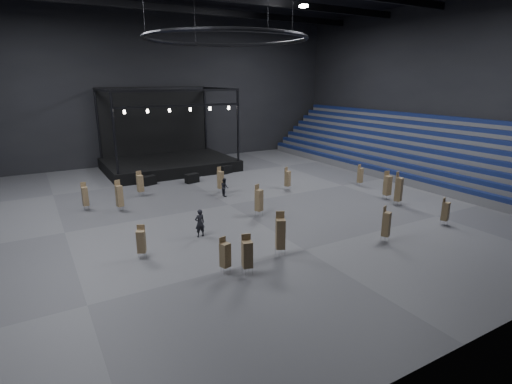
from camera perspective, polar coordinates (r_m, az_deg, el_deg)
floor at (r=33.34m, az=-3.89°, el=-1.84°), size 50.00×50.00×0.00m
wall_back at (r=51.49m, az=-14.80°, el=14.12°), size 50.00×0.20×18.00m
wall_front at (r=15.85m, az=31.81°, el=9.48°), size 50.00×0.20×18.00m
wall_right at (r=48.27m, az=24.37°, el=13.18°), size 0.20×42.00×18.00m
bleachers_right at (r=47.35m, az=21.90°, el=4.52°), size 7.20×40.00×6.40m
stage at (r=47.70m, az=-12.61°, el=5.01°), size 14.00×10.00×9.20m
truss_ring at (r=31.89m, az=-4.35°, el=21.01°), size 12.30×12.30×5.15m
flight_case_left at (r=40.80m, az=-15.02°, el=1.61°), size 1.49×1.05×0.90m
flight_case_mid at (r=40.79m, az=-9.13°, el=1.96°), size 1.49×0.99×0.91m
flight_case_right at (r=44.38m, az=-4.30°, el=3.24°), size 1.50×1.06×0.91m
chair_stack_0 at (r=36.71m, az=-5.09°, el=1.79°), size 0.57×0.57×2.40m
chair_stack_1 at (r=26.88m, az=18.11°, el=-4.30°), size 0.59×0.59×2.37m
chair_stack_2 at (r=36.16m, az=18.27°, el=0.96°), size 0.60×0.60×2.52m
chair_stack_3 at (r=33.19m, az=-18.95°, el=-0.47°), size 0.55×0.55×2.50m
chair_stack_4 at (r=31.46m, az=25.43°, el=-2.45°), size 0.55×0.55×2.01m
chair_stack_5 at (r=21.39m, az=-1.28°, el=-8.78°), size 0.64×0.64×2.24m
chair_stack_6 at (r=36.96m, az=-16.23°, el=1.25°), size 0.54×0.54×2.26m
chair_stack_7 at (r=40.15m, az=14.66°, el=2.37°), size 0.47×0.47×2.12m
chair_stack_8 at (r=23.58m, az=3.50°, el=-5.89°), size 0.70×0.70×2.69m
chair_stack_9 at (r=34.69m, az=19.71°, el=0.44°), size 0.64×0.64×2.86m
chair_stack_10 at (r=34.47m, az=-23.24°, el=-0.51°), size 0.47×0.47×2.26m
chair_stack_11 at (r=30.29m, az=0.41°, el=-1.11°), size 0.63×0.63×2.46m
chair_stack_12 at (r=21.63m, az=-4.45°, el=-8.87°), size 0.58×0.58×2.04m
chair_stack_13 at (r=24.18m, az=-16.08°, el=-6.72°), size 0.62×0.62×2.03m
chair_stack_14 at (r=37.58m, az=4.52°, el=1.99°), size 0.59×0.59×2.17m
man_center at (r=26.68m, az=-8.03°, el=-4.41°), size 0.73×0.52×1.89m
crew_member at (r=35.68m, az=-4.51°, el=0.71°), size 0.70×0.86×1.64m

